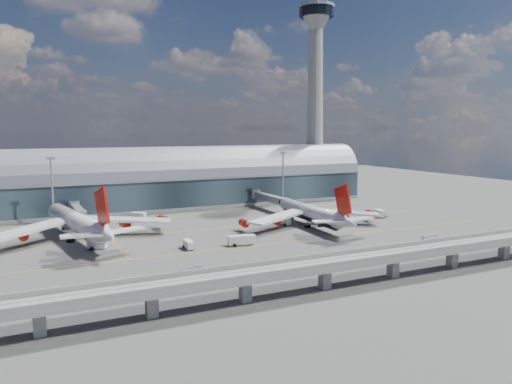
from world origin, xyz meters
name	(u,v)px	position (x,y,z in m)	size (l,w,h in m)	color
ground	(231,240)	(0.00, 0.00, 0.00)	(500.00, 500.00, 0.00)	#474744
taxi_lines	(207,228)	(0.00, 22.11, 0.01)	(200.00, 80.12, 0.01)	gold
terminal	(165,183)	(0.00, 77.99, 11.34)	(200.00, 30.00, 28.00)	#1D2830
control_tower	(315,100)	(85.00, 83.00, 51.64)	(19.00, 19.00, 103.00)	gray
guideway	(325,266)	(0.00, -55.00, 5.29)	(220.00, 8.50, 7.20)	gray
floodlight_mast_left	(52,189)	(-50.00, 55.00, 13.63)	(3.00, 0.70, 25.70)	gray
floodlight_mast_right	(283,177)	(50.00, 55.00, 13.63)	(3.00, 0.70, 25.70)	gray
airliner_left	(78,223)	(-44.76, 21.59, 5.90)	(64.26, 67.63, 20.65)	white
airliner_right	(312,214)	(36.51, 8.22, 4.83)	(56.17, 58.72, 18.62)	white
jet_bridge_left	(77,210)	(-41.62, 53.12, 5.18)	(4.40, 28.00, 7.25)	gray
jet_bridge_right	(268,198)	(40.13, 51.18, 5.18)	(4.40, 32.00, 7.25)	gray
service_truck_0	(189,244)	(-16.00, -5.03, 1.33)	(2.50, 6.30, 2.57)	silver
service_truck_1	(97,244)	(-41.14, 7.03, 1.60)	(6.03, 4.63, 3.18)	silver
service_truck_2	(241,240)	(0.37, -7.86, 1.62)	(8.86, 3.81, 3.11)	silver
service_truck_3	(379,213)	(72.14, 12.64, 1.54)	(3.77, 6.63, 3.02)	silver
service_truck_4	(285,221)	(28.62, 14.64, 1.52)	(3.13, 5.47, 3.02)	silver
service_truck_5	(138,216)	(-18.66, 50.77, 1.45)	(5.89, 5.55, 2.83)	silver
cargo_train_0	(191,271)	(-23.97, -30.72, 0.87)	(7.54, 4.07, 1.67)	gray
cargo_train_1	(430,242)	(53.39, -33.94, 0.93)	(7.98, 4.87, 1.79)	gray
cargo_train_2	(430,238)	(58.79, -28.41, 0.84)	(7.36, 2.68, 1.61)	gray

